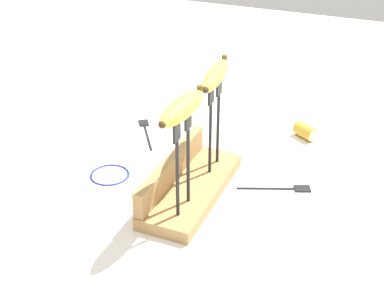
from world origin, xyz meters
TOP-DOWN VIEW (x-y plane):
  - ground_plane at (0.00, 0.00)m, footprint 3.00×3.00m
  - wooden_board at (0.00, 0.00)m, footprint 0.32×0.12m
  - board_backstop at (0.00, 0.05)m, footprint 0.32×0.02m
  - fork_stand_left at (-0.09, -0.02)m, footprint 0.08×0.01m
  - fork_stand_right at (0.09, -0.02)m, footprint 0.07×0.01m
  - banana_raised_left at (-0.09, -0.02)m, footprint 0.16×0.05m
  - banana_raised_right at (0.09, -0.02)m, footprint 0.17×0.05m
  - fork_fallen_near at (0.23, 0.23)m, footprint 0.15×0.11m
  - fork_fallen_far at (0.10, -0.18)m, footprint 0.08×0.16m
  - banana_chunk_near at (0.36, -0.17)m, footprint 0.06×0.07m
  - wire_coil at (-0.00, 0.21)m, footprint 0.09×0.09m

SIDE VIEW (x-z plane):
  - ground_plane at x=0.00m, z-range 0.00..0.00m
  - wire_coil at x=0.00m, z-range 0.00..0.01m
  - fork_fallen_near at x=0.23m, z-range 0.00..0.01m
  - fork_fallen_far at x=0.10m, z-range 0.00..0.01m
  - wooden_board at x=0.00m, z-range 0.00..0.03m
  - banana_chunk_near at x=0.36m, z-range 0.00..0.04m
  - board_backstop at x=0.00m, z-range 0.03..0.09m
  - fork_stand_left at x=-0.09m, z-range 0.05..0.25m
  - fork_stand_right at x=0.09m, z-range 0.05..0.25m
  - banana_raised_right at x=0.09m, z-range 0.23..0.27m
  - banana_raised_left at x=-0.09m, z-range 0.23..0.27m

